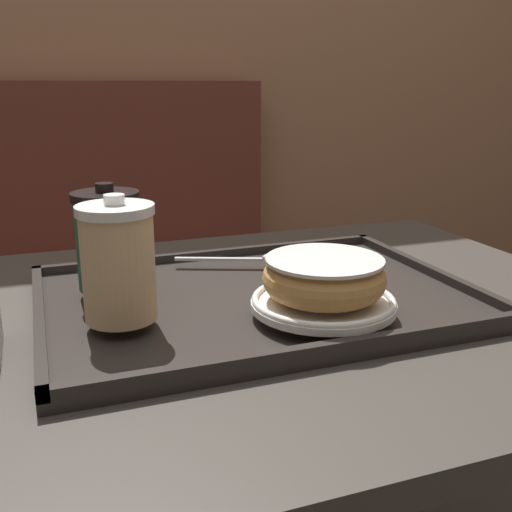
{
  "coord_description": "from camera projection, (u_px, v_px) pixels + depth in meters",
  "views": [
    {
      "loc": [
        -0.27,
        -0.66,
        0.99
      ],
      "look_at": [
        -0.03,
        0.01,
        0.79
      ],
      "focal_mm": 42.0,
      "sensor_mm": 36.0,
      "label": 1
    }
  ],
  "objects": [
    {
      "name": "coffee_cup_rear",
      "position": [
        108.0,
        240.0,
        0.73
      ],
      "size": [
        0.08,
        0.08,
        0.13
      ],
      "color": "#235638",
      "rests_on": "serving_tray"
    },
    {
      "name": "spoon",
      "position": [
        257.0,
        258.0,
        0.86
      ],
      "size": [
        0.16,
        0.07,
        0.01
      ],
      "rotation": [
        0.0,
        0.0,
        5.9
      ],
      "color": "silver",
      "rests_on": "serving_tray"
    },
    {
      "name": "wall_behind",
      "position": [
        127.0,
        4.0,
        1.62
      ],
      "size": [
        8.0,
        0.05,
        2.4
      ],
      "color": "#9E6B4C",
      "rests_on": "ground_plane"
    },
    {
      "name": "serving_tray",
      "position": [
        256.0,
        299.0,
        0.76
      ],
      "size": [
        0.53,
        0.38,
        0.02
      ],
      "color": "#282321",
      "rests_on": "cafe_table"
    },
    {
      "name": "cafe_table",
      "position": [
        276.0,
        420.0,
        0.81
      ],
      "size": [
        0.9,
        0.72,
        0.72
      ],
      "color": "#38332D",
      "rests_on": "ground_plane"
    },
    {
      "name": "coffee_cup_front",
      "position": [
        118.0,
        262.0,
        0.63
      ],
      "size": [
        0.08,
        0.08,
        0.14
      ],
      "color": "#E0B784",
      "rests_on": "serving_tray"
    },
    {
      "name": "booth_bench",
      "position": [
        47.0,
        353.0,
        1.56
      ],
      "size": [
        1.27,
        0.44,
        1.0
      ],
      "color": "brown",
      "rests_on": "ground_plane"
    },
    {
      "name": "plate_with_chocolate_donut",
      "position": [
        323.0,
        302.0,
        0.68
      ],
      "size": [
        0.17,
        0.17,
        0.01
      ],
      "color": "white",
      "rests_on": "serving_tray"
    },
    {
      "name": "donut_chocolate_glazed",
      "position": [
        324.0,
        277.0,
        0.67
      ],
      "size": [
        0.14,
        0.14,
        0.04
      ],
      "color": "tan",
      "rests_on": "plate_with_chocolate_donut"
    }
  ]
}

